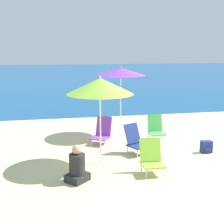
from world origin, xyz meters
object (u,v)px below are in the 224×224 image
beach_umbrella_lime (100,86)px  beach_chair_lime (151,157)px  beach_umbrella_purple (121,72)px  beach_chair_navy (135,139)px  beach_chair_purple (102,131)px  backpack_navy (206,147)px  beach_chair_green (156,128)px  person_seated_near (77,167)px

beach_umbrella_lime → beach_chair_lime: size_ratio=2.79×
beach_umbrella_purple → beach_chair_navy: 2.45m
beach_chair_purple → beach_chair_navy: bearing=-25.6°
beach_umbrella_purple → beach_chair_lime: (-0.02, -3.16, -1.63)m
beach_umbrella_purple → backpack_navy: beach_umbrella_purple is taller
beach_umbrella_purple → beach_chair_green: bearing=-34.2°
beach_umbrella_purple → person_seated_near: (-1.67, -3.29, -1.68)m
beach_chair_lime → person_seated_near: person_seated_near is taller
beach_chair_green → backpack_navy: size_ratio=2.31×
beach_umbrella_purple → beach_chair_lime: size_ratio=2.87×
beach_umbrella_lime → beach_chair_lime: bearing=-35.9°
beach_chair_green → beach_chair_purple: 1.68m
beach_chair_green → beach_chair_lime: bearing=-109.3°
beach_umbrella_lime → backpack_navy: (2.87, 0.27, -1.71)m
beach_chair_purple → person_seated_near: size_ratio=0.97×
beach_chair_navy → beach_chair_green: beach_chair_navy is taller
beach_chair_lime → beach_chair_purple: 2.47m
beach_umbrella_lime → beach_chair_navy: size_ratio=2.70×
beach_chair_purple → beach_umbrella_purple: bearing=79.4°
beach_chair_purple → person_seated_near: 2.68m
beach_chair_green → beach_chair_purple: beach_chair_purple is taller
beach_chair_lime → backpack_navy: beach_chair_lime is taller
beach_umbrella_purple → beach_chair_purple: size_ratio=2.82×
beach_chair_navy → beach_chair_purple: (-0.68, 1.06, -0.04)m
beach_umbrella_purple → backpack_navy: (1.84, -2.15, -1.84)m
beach_chair_navy → backpack_navy: size_ratio=2.45×
beach_chair_green → backpack_navy: beach_chair_green is taller
beach_umbrella_lime → beach_chair_green: beach_umbrella_lime is taller
beach_chair_navy → beach_chair_purple: size_ratio=1.01×
beach_umbrella_lime → beach_umbrella_purple: 2.64m
beach_umbrella_lime → person_seated_near: bearing=-126.0°
beach_chair_navy → backpack_navy: (1.88, -0.30, -0.23)m
beach_umbrella_lime → person_seated_near: 1.89m
beach_umbrella_lime → beach_umbrella_purple: size_ratio=0.97×
backpack_navy → beach_chair_lime: bearing=-151.5°
beach_umbrella_lime → backpack_navy: 3.36m
beach_chair_green → beach_chair_purple: (-1.67, -0.14, 0.01)m
beach_chair_lime → beach_chair_purple: (-0.70, 2.37, -0.02)m
beach_umbrella_lime → beach_chair_lime: (1.01, -0.74, -1.50)m
beach_umbrella_lime → beach_chair_lime: 1.96m
beach_chair_navy → person_seated_near: person_seated_near is taller
beach_chair_lime → beach_chair_navy: (-0.02, 1.31, 0.02)m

